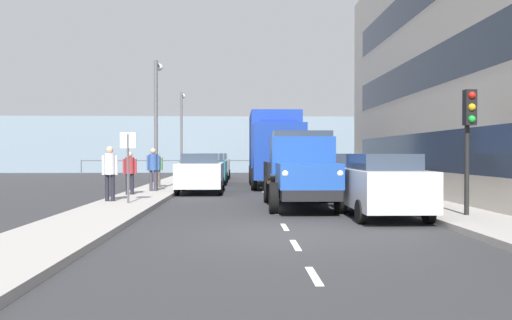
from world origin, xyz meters
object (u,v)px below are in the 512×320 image
at_px(traffic_light_near, 469,124).
at_px(lamp_post_promenade, 157,112).
at_px(car_navy_kerbside_1, 339,175).
at_px(pedestrian_with_bag, 110,169).
at_px(pedestrian_by_lamp, 153,166).
at_px(street_sign, 128,155).
at_px(car_grey_oppositeside_2, 215,165).
at_px(pedestrian_couple_b, 157,166).
at_px(car_teal_oppositeside_1, 210,168).
at_px(truck_vintage_blue, 302,171).
at_px(car_white_oppositeside_0, 201,172).
at_px(pedestrian_strolling, 130,169).
at_px(car_silver_kerbside_near, 381,184).
at_px(lorry_cargo_blue, 275,147).
at_px(lamp_post_far, 182,126).

bearing_deg(traffic_light_near, lamp_post_promenade, -44.03).
bearing_deg(car_navy_kerbside_1, pedestrian_with_bag, 17.14).
distance_m(pedestrian_by_lamp, street_sign, 5.02).
relative_size(car_grey_oppositeside_2, pedestrian_by_lamp, 2.38).
bearing_deg(car_grey_oppositeside_2, pedestrian_couple_b, 78.83).
bearing_deg(car_navy_kerbside_1, traffic_light_near, 107.13).
bearing_deg(pedestrian_couple_b, car_teal_oppositeside_1, -113.63).
xyz_separation_m(truck_vintage_blue, car_navy_kerbside_1, (-1.88, -3.54, -0.28)).
bearing_deg(pedestrian_by_lamp, pedestrian_with_bag, 81.47).
bearing_deg(car_grey_oppositeside_2, traffic_light_near, 109.23).
distance_m(car_white_oppositeside_0, pedestrian_with_bag, 5.73).
bearing_deg(car_navy_kerbside_1, car_teal_oppositeside_1, -58.64).
relative_size(pedestrian_with_bag, pedestrian_strolling, 1.11).
bearing_deg(pedestrian_by_lamp, car_silver_kerbside_near, 134.32).
distance_m(truck_vintage_blue, car_grey_oppositeside_2, 18.93).
bearing_deg(pedestrian_strolling, car_grey_oppositeside_2, -99.66).
distance_m(car_silver_kerbside_near, traffic_light_near, 2.70).
distance_m(pedestrian_with_bag, traffic_light_near, 11.00).
relative_size(car_white_oppositeside_0, car_teal_oppositeside_1, 0.89).
bearing_deg(pedestrian_strolling, car_navy_kerbside_1, 178.95).
xyz_separation_m(lorry_cargo_blue, pedestrian_by_lamp, (5.45, 5.02, -0.86)).
xyz_separation_m(truck_vintage_blue, lorry_cargo_blue, (0.13, -10.45, 0.90)).
bearing_deg(traffic_light_near, car_silver_kerbside_near, -22.38).
xyz_separation_m(pedestrian_strolling, pedestrian_by_lamp, (-0.59, -1.74, 0.10)).
bearing_deg(lamp_post_promenade, car_white_oppositeside_0, -178.63).
bearing_deg(lamp_post_far, car_grey_oppositeside_2, -145.16).
relative_size(car_navy_kerbside_1, traffic_light_near, 1.37).
distance_m(pedestrian_with_bag, lamp_post_promenade, 5.59).
bearing_deg(traffic_light_near, lorry_cargo_blue, -73.34).
bearing_deg(car_white_oppositeside_0, street_sign, 71.87).
bearing_deg(truck_vintage_blue, traffic_light_near, 142.11).
relative_size(pedestrian_strolling, street_sign, 0.73).
distance_m(lorry_cargo_blue, car_teal_oppositeside_1, 4.27).
relative_size(truck_vintage_blue, car_teal_oppositeside_1, 1.27).
xyz_separation_m(car_silver_kerbside_near, lamp_post_far, (7.63, -19.31, 2.62)).
relative_size(lorry_cargo_blue, pedestrian_couple_b, 4.98).
height_order(car_navy_kerbside_1, car_white_oppositeside_0, same).
relative_size(pedestrian_by_lamp, pedestrian_couple_b, 1.09).
height_order(traffic_light_near, lamp_post_far, lamp_post_far).
bearing_deg(car_grey_oppositeside_2, car_teal_oppositeside_1, 90.00).
bearing_deg(car_silver_kerbside_near, car_grey_oppositeside_2, -75.14).
xyz_separation_m(truck_vintage_blue, traffic_light_near, (-3.91, 3.04, 1.29)).
bearing_deg(pedestrian_strolling, lamp_post_far, -91.79).
bearing_deg(car_white_oppositeside_0, truck_vintage_blue, 120.65).
bearing_deg(lamp_post_promenade, lamp_post_far, -88.90).
bearing_deg(street_sign, truck_vintage_blue, 175.51).
bearing_deg(truck_vintage_blue, car_teal_oppositeside_1, -73.89).
xyz_separation_m(lorry_cargo_blue, lamp_post_promenade, (5.41, 4.36, 1.46)).
bearing_deg(lorry_cargo_blue, lamp_post_promenade, 38.89).
relative_size(car_navy_kerbside_1, lamp_post_promenade, 0.79).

